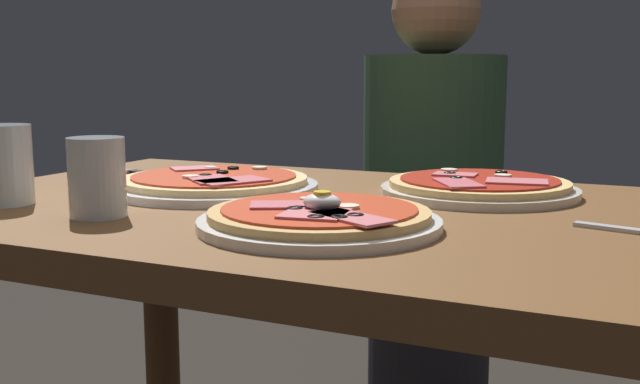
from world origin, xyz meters
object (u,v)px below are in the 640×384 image
object	(u,v)px
diner_person	(431,237)
dining_table	(310,301)
pizza_across_right	(479,187)
water_glass_far	(97,183)
pizza_foreground	(319,218)
pizza_across_left	(214,183)
water_glass_near	(3,170)
knife	(134,172)
fork	(633,231)

from	to	relation	value
diner_person	dining_table	bearing A→B (deg)	93.78
pizza_across_right	water_glass_far	world-z (taller)	water_glass_far
pizza_foreground	pizza_across_left	bearing A→B (deg)	144.56
water_glass_near	water_glass_far	size ratio (longest dim) A/B	1.09
knife	water_glass_far	bearing A→B (deg)	-57.09
pizza_across_left	dining_table	bearing A→B (deg)	-12.27
dining_table	diner_person	xyz separation A→B (m)	(-0.05, 0.76, -0.06)
dining_table	pizza_foreground	distance (m)	0.23
fork	diner_person	bearing A→B (deg)	120.70
water_glass_near	dining_table	bearing A→B (deg)	25.52
pizza_foreground	knife	distance (m)	0.59
water_glass_far	dining_table	bearing A→B (deg)	44.87
fork	knife	bearing A→B (deg)	168.25
dining_table	water_glass_far	world-z (taller)	water_glass_far
fork	knife	xyz separation A→B (m)	(-0.84, 0.17, 0.00)
pizza_foreground	water_glass_near	xyz separation A→B (m)	(-0.46, -0.03, 0.03)
pizza_across_right	water_glass_far	bearing A→B (deg)	-136.75
pizza_foreground	pizza_across_left	xyz separation A→B (m)	(-0.26, 0.19, -0.00)
dining_table	water_glass_far	size ratio (longest dim) A/B	11.00
water_glass_near	diner_person	size ratio (longest dim) A/B	0.09
dining_table	fork	size ratio (longest dim) A/B	6.98
pizza_foreground	diner_person	xyz separation A→B (m)	(-0.13, 0.91, -0.21)
dining_table	knife	xyz separation A→B (m)	(-0.42, 0.15, 0.14)
water_glass_far	diner_person	distance (m)	1.00
dining_table	pizza_foreground	xyz separation A→B (m)	(0.08, -0.15, 0.15)
pizza_across_right	fork	bearing A→B (deg)	-41.31
dining_table	water_glass_near	bearing A→B (deg)	-154.48
dining_table	pizza_across_right	xyz separation A→B (m)	(0.19, 0.17, 0.15)
water_glass_near	diner_person	distance (m)	1.02
dining_table	water_glass_near	size ratio (longest dim) A/B	10.05
fork	pizza_foreground	bearing A→B (deg)	-158.75
pizza_across_right	pizza_across_left	bearing A→B (deg)	-160.46
dining_table	knife	world-z (taller)	knife
knife	diner_person	world-z (taller)	diner_person
dining_table	diner_person	bearing A→B (deg)	93.78
dining_table	knife	bearing A→B (deg)	160.15
pizza_across_left	diner_person	world-z (taller)	diner_person
water_glass_far	water_glass_near	bearing A→B (deg)	174.52
pizza_foreground	fork	world-z (taller)	pizza_foreground
diner_person	knife	bearing A→B (deg)	58.31
fork	water_glass_near	bearing A→B (deg)	-168.63
pizza_across_right	water_glass_near	bearing A→B (deg)	-148.37
dining_table	water_glass_far	bearing A→B (deg)	-135.13
dining_table	knife	size ratio (longest dim) A/B	5.72
dining_table	water_glass_far	xyz separation A→B (m)	(-0.20, -0.20, 0.18)
pizza_across_right	water_glass_far	xyz separation A→B (m)	(-0.39, -0.37, 0.03)
water_glass_far	fork	distance (m)	0.64
water_glass_near	diner_person	xyz separation A→B (m)	(0.33, 0.94, -0.25)
pizza_across_left	water_glass_near	distance (m)	0.30
water_glass_near	fork	world-z (taller)	water_glass_near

